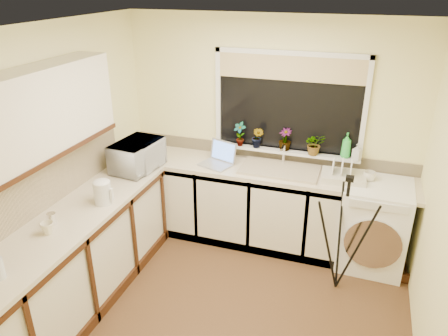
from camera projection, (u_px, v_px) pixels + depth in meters
floor at (226, 309)px, 3.91m from camera, size 3.20×3.20×0.00m
ceiling at (226, 29)px, 2.90m from camera, size 3.20×3.20×0.00m
wall_back at (269, 131)px, 4.70m from camera, size 3.20×0.00×3.20m
wall_front at (130, 321)px, 2.11m from camera, size 3.20×0.00×3.20m
wall_left at (58, 164)px, 3.87m from camera, size 0.00×3.00×3.00m
wall_right at (447, 223)px, 2.94m from camera, size 0.00×3.00×3.00m
base_cabinet_back at (232, 202)px, 4.86m from camera, size 2.55×0.60×0.86m
base_cabinet_left at (78, 262)px, 3.85m from camera, size 0.54×2.40×0.86m
worktop_back at (261, 170)px, 4.59m from camera, size 3.20×0.60×0.04m
worktop_left at (71, 219)px, 3.67m from camera, size 0.60×2.40×0.04m
upper_cabinet at (25, 119)px, 3.20m from camera, size 0.28×1.90×0.70m
splashback_left at (38, 188)px, 3.65m from camera, size 0.02×2.40×0.45m
splashback_back at (268, 152)px, 4.80m from camera, size 3.20×0.02×0.14m
window_glass at (288, 104)px, 4.50m from camera, size 1.50×0.02×1.00m
window_blind at (290, 68)px, 4.32m from camera, size 1.50×0.02×0.25m
windowsill at (285, 151)px, 4.66m from camera, size 1.60×0.14×0.03m
sink at (280, 170)px, 4.51m from camera, size 0.82×0.46×0.03m
faucet at (284, 154)px, 4.63m from camera, size 0.03×0.03×0.24m
washing_machine at (373, 225)px, 4.37m from camera, size 0.66×0.64×0.91m
laptop at (219, 158)px, 4.65m from camera, size 0.40×0.38×0.24m
kettle at (103, 193)px, 3.83m from camera, size 0.16×0.16×0.21m
dish_rack at (343, 177)px, 4.31m from camera, size 0.45×0.35×0.06m
tripod at (342, 235)px, 3.95m from camera, size 0.75×0.75×1.19m
steel_jar at (52, 219)px, 3.52m from camera, size 0.07×0.07×0.10m
microwave at (137, 156)px, 4.49m from camera, size 0.43×0.59×0.31m
plant_a at (240, 134)px, 4.72m from camera, size 0.16×0.13×0.27m
plant_b at (258, 137)px, 4.66m from camera, size 0.16×0.14×0.24m
plant_c at (285, 139)px, 4.61m from camera, size 0.17×0.17×0.24m
plant_d at (315, 144)px, 4.49m from camera, size 0.27×0.25×0.23m
soap_bottle_green at (346, 145)px, 4.41m from camera, size 0.11×0.11×0.26m
soap_bottle_clear at (357, 152)px, 4.37m from camera, size 0.10×0.10×0.18m
cup_back at (369, 176)px, 4.28m from camera, size 0.13×0.13×0.10m
cup_left at (48, 228)px, 3.40m from camera, size 0.11×0.11×0.10m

